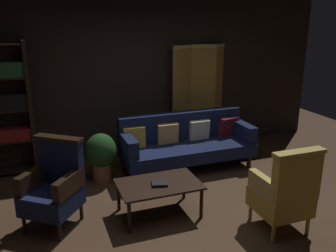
{
  "coord_description": "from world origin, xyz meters",
  "views": [
    {
      "loc": [
        -1.62,
        -3.53,
        2.37
      ],
      "look_at": [
        0.0,
        0.8,
        0.95
      ],
      "focal_mm": 38.24,
      "sensor_mm": 36.0,
      "label": 1
    }
  ],
  "objects": [
    {
      "name": "armchair_wing_left",
      "position": [
        -1.54,
        0.45,
        0.49
      ],
      "size": [
        0.81,
        0.81,
        1.04
      ],
      "color": "black",
      "rests_on": "ground_plane"
    },
    {
      "name": "folding_screen",
      "position": [
        1.23,
        2.31,
        0.99
      ],
      "size": [
        1.26,
        0.4,
        1.9
      ],
      "color": "olive",
      "rests_on": "ground_plane"
    },
    {
      "name": "book_black_cloth",
      "position": [
        -0.34,
        0.19,
        0.44
      ],
      "size": [
        0.23,
        0.21,
        0.03
      ],
      "primitive_type": "cube",
      "rotation": [
        0.0,
        0.0,
        -0.27
      ],
      "color": "black",
      "rests_on": "coffee_table"
    },
    {
      "name": "back_wall",
      "position": [
        0.0,
        2.45,
        1.4
      ],
      "size": [
        7.2,
        0.1,
        2.8
      ],
      "primitive_type": "cube",
      "color": "black",
      "rests_on": "ground_plane"
    },
    {
      "name": "bookshelf",
      "position": [
        -2.15,
        2.19,
        1.09
      ],
      "size": [
        0.9,
        0.32,
        2.05
      ],
      "color": "black",
      "rests_on": "ground_plane"
    },
    {
      "name": "velvet_couch",
      "position": [
        0.55,
        1.46,
        0.46
      ],
      "size": [
        2.12,
        0.78,
        0.88
      ],
      "color": "black",
      "rests_on": "ground_plane"
    },
    {
      "name": "potted_plant",
      "position": [
        -0.82,
        1.41,
        0.42
      ],
      "size": [
        0.45,
        0.45,
        0.74
      ],
      "color": "brown",
      "rests_on": "ground_plane"
    },
    {
      "name": "coffee_table",
      "position": [
        -0.33,
        0.22,
        0.37
      ],
      "size": [
        1.0,
        0.64,
        0.42
      ],
      "color": "black",
      "rests_on": "ground_plane"
    },
    {
      "name": "armchair_gilt_accent",
      "position": [
        0.87,
        -0.61,
        0.49
      ],
      "size": [
        0.6,
        0.58,
        1.04
      ],
      "color": "tan",
      "rests_on": "ground_plane"
    },
    {
      "name": "ground_plane",
      "position": [
        0.0,
        0.0,
        0.0
      ],
      "size": [
        10.0,
        10.0,
        0.0
      ],
      "primitive_type": "plane",
      "color": "#3D2819"
    }
  ]
}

